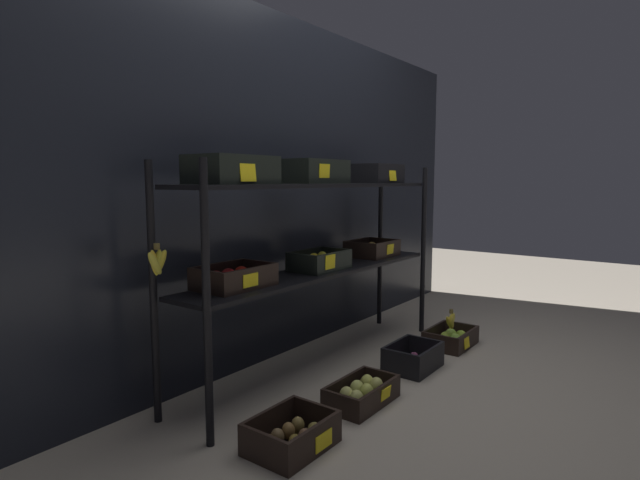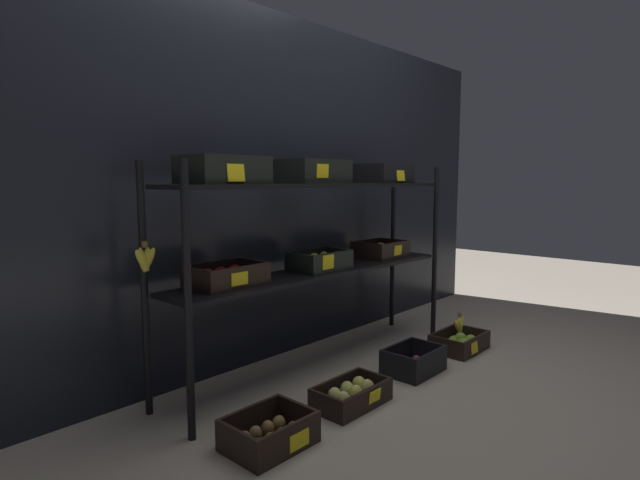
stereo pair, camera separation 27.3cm
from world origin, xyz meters
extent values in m
plane|color=gray|center=(0.00, 0.00, 0.00)|extent=(10.00, 10.00, 0.00)
cube|color=black|center=(0.00, 0.37, 0.98)|extent=(4.27, 0.12, 1.95)
cylinder|color=black|center=(-0.94, -0.17, 0.55)|extent=(0.03, 0.03, 1.11)
cylinder|color=black|center=(0.94, -0.17, 0.55)|extent=(0.03, 0.03, 1.11)
cylinder|color=black|center=(-0.94, 0.17, 0.55)|extent=(0.03, 0.03, 1.11)
cylinder|color=black|center=(0.94, 0.17, 0.55)|extent=(0.03, 0.03, 1.11)
cube|color=black|center=(0.00, 0.00, 0.53)|extent=(1.84, 0.30, 0.02)
cube|color=black|center=(0.00, 0.00, 1.00)|extent=(1.84, 0.30, 0.02)
cube|color=black|center=(-0.60, 0.04, 0.55)|extent=(0.34, 0.24, 0.01)
cube|color=black|center=(-0.60, -0.07, 0.60)|extent=(0.34, 0.02, 0.09)
cube|color=black|center=(-0.60, 0.15, 0.60)|extent=(0.34, 0.02, 0.09)
cube|color=black|center=(-0.76, 0.04, 0.60)|extent=(0.02, 0.20, 0.09)
cube|color=black|center=(-0.43, 0.04, 0.60)|extent=(0.02, 0.20, 0.09)
sphere|color=red|center=(-0.68, 0.01, 0.59)|extent=(0.07, 0.07, 0.07)
sphere|color=red|center=(-0.60, 0.01, 0.59)|extent=(0.07, 0.07, 0.07)
sphere|color=red|center=(-0.52, 0.01, 0.59)|extent=(0.07, 0.07, 0.07)
sphere|color=red|center=(-0.67, 0.08, 0.59)|extent=(0.07, 0.07, 0.07)
sphere|color=red|center=(-0.60, 0.08, 0.59)|extent=(0.07, 0.07, 0.07)
sphere|color=red|center=(-0.52, 0.07, 0.59)|extent=(0.07, 0.07, 0.07)
cube|color=yellow|center=(-0.61, -0.08, 0.59)|extent=(0.09, 0.01, 0.06)
cube|color=black|center=(0.00, 0.00, 0.55)|extent=(0.32, 0.21, 0.01)
cube|color=black|center=(0.00, -0.09, 0.60)|extent=(0.32, 0.02, 0.09)
cube|color=black|center=(0.00, 0.10, 0.60)|extent=(0.32, 0.02, 0.09)
cube|color=black|center=(-0.15, 0.00, 0.60)|extent=(0.02, 0.18, 0.09)
cube|color=black|center=(0.15, 0.00, 0.60)|extent=(0.02, 0.18, 0.09)
ellipsoid|color=yellow|center=(-0.08, -0.03, 0.59)|extent=(0.06, 0.06, 0.08)
ellipsoid|color=yellow|center=(0.00, -0.03, 0.59)|extent=(0.06, 0.06, 0.08)
ellipsoid|color=yellow|center=(0.08, -0.03, 0.59)|extent=(0.06, 0.06, 0.08)
ellipsoid|color=yellow|center=(-0.08, 0.03, 0.59)|extent=(0.06, 0.06, 0.08)
ellipsoid|color=yellow|center=(-0.01, 0.04, 0.59)|extent=(0.06, 0.06, 0.08)
ellipsoid|color=yellow|center=(0.07, 0.04, 0.59)|extent=(0.06, 0.06, 0.08)
cube|color=yellow|center=(-0.05, -0.10, 0.60)|extent=(0.08, 0.01, 0.08)
cube|color=black|center=(0.60, 0.03, 0.55)|extent=(0.31, 0.25, 0.01)
cube|color=black|center=(0.60, -0.08, 0.60)|extent=(0.31, 0.02, 0.09)
cube|color=black|center=(0.60, 0.15, 0.60)|extent=(0.31, 0.02, 0.09)
cube|color=black|center=(0.45, 0.03, 0.60)|extent=(0.02, 0.21, 0.09)
cube|color=black|center=(0.75, 0.03, 0.60)|extent=(0.02, 0.21, 0.09)
sphere|color=gold|center=(0.55, 0.00, 0.59)|extent=(0.07, 0.07, 0.07)
sphere|color=#E0B657|center=(0.65, 0.00, 0.59)|extent=(0.07, 0.07, 0.07)
sphere|color=#DEB953|center=(0.55, 0.07, 0.59)|extent=(0.07, 0.07, 0.07)
sphere|color=gold|center=(0.65, 0.07, 0.59)|extent=(0.07, 0.07, 0.07)
cube|color=yellow|center=(0.61, -0.09, 0.59)|extent=(0.08, 0.01, 0.06)
cube|color=black|center=(-0.61, 0.03, 1.01)|extent=(0.37, 0.25, 0.01)
cube|color=black|center=(-0.61, -0.09, 1.08)|extent=(0.37, 0.02, 0.11)
cube|color=black|center=(-0.61, 0.14, 1.08)|extent=(0.37, 0.02, 0.11)
cube|color=black|center=(-0.79, 0.03, 1.08)|extent=(0.02, 0.22, 0.11)
cube|color=black|center=(-0.43, 0.03, 1.08)|extent=(0.02, 0.22, 0.11)
sphere|color=orange|center=(-0.71, -0.01, 1.05)|extent=(0.06, 0.06, 0.06)
sphere|color=orange|center=(-0.64, -0.01, 1.05)|extent=(0.06, 0.06, 0.06)
sphere|color=orange|center=(-0.58, -0.02, 1.05)|extent=(0.06, 0.06, 0.06)
sphere|color=orange|center=(-0.51, -0.01, 1.05)|extent=(0.06, 0.06, 0.06)
sphere|color=orange|center=(-0.71, 0.07, 1.05)|extent=(0.06, 0.06, 0.06)
sphere|color=orange|center=(-0.64, 0.07, 1.05)|extent=(0.06, 0.06, 0.06)
sphere|color=orange|center=(-0.58, 0.06, 1.05)|extent=(0.06, 0.06, 0.06)
sphere|color=orange|center=(-0.51, 0.06, 1.05)|extent=(0.06, 0.06, 0.06)
cube|color=yellow|center=(-0.64, -0.10, 1.06)|extent=(0.09, 0.01, 0.08)
cube|color=black|center=(0.00, 0.05, 1.01)|extent=(0.38, 0.24, 0.01)
cube|color=black|center=(0.00, -0.06, 1.08)|extent=(0.38, 0.02, 0.12)
cube|color=black|center=(0.00, 0.16, 1.08)|extent=(0.38, 0.02, 0.12)
cube|color=black|center=(-0.18, 0.05, 1.08)|extent=(0.02, 0.21, 0.12)
cube|color=black|center=(0.18, 0.05, 1.08)|extent=(0.02, 0.21, 0.12)
sphere|color=#8AB049|center=(-0.09, 0.02, 1.05)|extent=(0.07, 0.07, 0.07)
sphere|color=#82BA39|center=(0.00, 0.01, 1.05)|extent=(0.07, 0.07, 0.07)
sphere|color=#90BD3F|center=(0.09, 0.01, 1.05)|extent=(0.07, 0.07, 0.07)
sphere|color=#88C736|center=(-0.09, 0.08, 1.05)|extent=(0.07, 0.07, 0.07)
sphere|color=#92B648|center=(0.00, 0.09, 1.05)|extent=(0.07, 0.07, 0.07)
sphere|color=#8DC240|center=(0.09, 0.08, 1.05)|extent=(0.07, 0.07, 0.07)
cube|color=yellow|center=(-0.06, -0.07, 1.07)|extent=(0.09, 0.01, 0.07)
cube|color=black|center=(0.61, 0.03, 1.01)|extent=(0.34, 0.26, 0.01)
cube|color=black|center=(0.61, -0.09, 1.07)|extent=(0.34, 0.02, 0.11)
cube|color=black|center=(0.61, 0.15, 1.07)|extent=(0.34, 0.02, 0.11)
cube|color=black|center=(0.45, 0.03, 1.07)|extent=(0.02, 0.23, 0.11)
cube|color=black|center=(0.77, 0.03, 1.07)|extent=(0.02, 0.23, 0.11)
sphere|color=orange|center=(0.55, -0.01, 1.06)|extent=(0.07, 0.07, 0.07)
sphere|color=orange|center=(0.68, -0.01, 1.06)|extent=(0.07, 0.07, 0.07)
sphere|color=orange|center=(0.55, 0.07, 1.06)|extent=(0.07, 0.07, 0.07)
sphere|color=orange|center=(0.67, 0.07, 1.06)|extent=(0.07, 0.07, 0.07)
cube|color=yellow|center=(0.62, -0.10, 1.05)|extent=(0.08, 0.01, 0.07)
cylinder|color=brown|center=(-0.98, 0.07, 0.77)|extent=(0.02, 0.02, 0.02)
ellipsoid|color=yellow|center=(-0.99, 0.07, 0.70)|extent=(0.08, 0.03, 0.11)
ellipsoid|color=yellow|center=(-0.98, 0.08, 0.70)|extent=(0.05, 0.03, 0.11)
ellipsoid|color=yellow|center=(-0.97, 0.08, 0.70)|extent=(0.05, 0.03, 0.11)
ellipsoid|color=yellow|center=(-0.96, 0.08, 0.70)|extent=(0.08, 0.03, 0.11)
cube|color=black|center=(-0.76, -0.43, 0.01)|extent=(0.33, 0.25, 0.01)
cube|color=black|center=(-0.76, -0.55, 0.07)|extent=(0.33, 0.02, 0.11)
cube|color=black|center=(-0.76, -0.32, 0.07)|extent=(0.33, 0.02, 0.11)
cube|color=black|center=(-0.92, -0.43, 0.07)|extent=(0.02, 0.22, 0.11)
cube|color=black|center=(-0.61, -0.43, 0.07)|extent=(0.02, 0.22, 0.11)
ellipsoid|color=brown|center=(-0.85, -0.47, 0.05)|extent=(0.05, 0.05, 0.07)
ellipsoid|color=brown|center=(-0.79, -0.47, 0.05)|extent=(0.05, 0.05, 0.07)
ellipsoid|color=brown|center=(-0.73, -0.48, 0.05)|extent=(0.05, 0.05, 0.07)
ellipsoid|color=brown|center=(-0.67, -0.47, 0.05)|extent=(0.05, 0.05, 0.07)
ellipsoid|color=brown|center=(-0.85, -0.39, 0.05)|extent=(0.05, 0.05, 0.07)
ellipsoid|color=brown|center=(-0.80, -0.39, 0.05)|extent=(0.05, 0.05, 0.07)
ellipsoid|color=brown|center=(-0.73, -0.39, 0.05)|extent=(0.05, 0.05, 0.07)
ellipsoid|color=brown|center=(-0.68, -0.39, 0.05)|extent=(0.05, 0.05, 0.07)
cube|color=yellow|center=(-0.72, -0.56, 0.05)|extent=(0.10, 0.00, 0.06)
cube|color=black|center=(-0.27, -0.44, 0.01)|extent=(0.36, 0.21, 0.01)
cube|color=black|center=(-0.27, -0.53, 0.06)|extent=(0.36, 0.02, 0.09)
cube|color=black|center=(-0.27, -0.34, 0.06)|extent=(0.36, 0.02, 0.09)
cube|color=black|center=(-0.44, -0.44, 0.06)|extent=(0.02, 0.17, 0.09)
cube|color=black|center=(-0.09, -0.44, 0.06)|extent=(0.02, 0.17, 0.09)
ellipsoid|color=tan|center=(-0.36, -0.47, 0.06)|extent=(0.07, 0.07, 0.09)
ellipsoid|color=#B3BC4C|center=(-0.27, -0.47, 0.06)|extent=(0.07, 0.07, 0.09)
ellipsoid|color=tan|center=(-0.18, -0.47, 0.06)|extent=(0.07, 0.07, 0.09)
ellipsoid|color=#BDBD60|center=(-0.36, -0.41, 0.06)|extent=(0.07, 0.07, 0.09)
ellipsoid|color=#B9C05C|center=(-0.26, -0.41, 0.06)|extent=(0.07, 0.07, 0.09)
ellipsoid|color=#B8BB51|center=(-0.18, -0.41, 0.06)|extent=(0.07, 0.07, 0.09)
cube|color=yellow|center=(-0.23, -0.54, 0.06)|extent=(0.08, 0.01, 0.06)
cube|color=black|center=(0.27, -0.43, 0.01)|extent=(0.31, 0.23, 0.01)
cube|color=black|center=(0.27, -0.54, 0.07)|extent=(0.31, 0.02, 0.12)
cube|color=black|center=(0.27, -0.33, 0.07)|extent=(0.31, 0.02, 0.12)
cube|color=black|center=(0.12, -0.43, 0.07)|extent=(0.02, 0.20, 0.12)
cube|color=black|center=(0.42, -0.43, 0.07)|extent=(0.02, 0.20, 0.12)
sphere|color=#62245A|center=(0.18, -0.47, 0.04)|extent=(0.05, 0.05, 0.05)
sphere|color=#6A2E5C|center=(0.24, -0.47, 0.04)|extent=(0.05, 0.05, 0.05)
sphere|color=#682E59|center=(0.30, -0.47, 0.04)|extent=(0.05, 0.05, 0.05)
sphere|color=#582254|center=(0.36, -0.47, 0.04)|extent=(0.05, 0.05, 0.05)
sphere|color=#592D54|center=(0.18, -0.40, 0.04)|extent=(0.05, 0.05, 0.05)
sphere|color=#642E5B|center=(0.24, -0.39, 0.04)|extent=(0.05, 0.05, 0.05)
sphere|color=#57264F|center=(0.30, -0.40, 0.04)|extent=(0.05, 0.05, 0.05)
sphere|color=#622A48|center=(0.36, -0.39, 0.04)|extent=(0.05, 0.05, 0.05)
cube|color=black|center=(0.76, -0.44, 0.01)|extent=(0.34, 0.24, 0.01)
cube|color=black|center=(0.76, -0.56, 0.06)|extent=(0.34, 0.02, 0.10)
cube|color=black|center=(0.76, -0.33, 0.06)|extent=(0.34, 0.02, 0.10)
cube|color=black|center=(0.60, -0.44, 0.06)|extent=(0.02, 0.21, 0.10)
cube|color=black|center=(0.93, -0.44, 0.06)|extent=(0.02, 0.21, 0.10)
sphere|color=#80C735|center=(0.68, -0.48, 0.05)|extent=(0.07, 0.07, 0.07)
sphere|color=#84B33E|center=(0.76, -0.47, 0.05)|extent=(0.07, 0.07, 0.07)
sphere|color=#92BA31|center=(0.85, -0.48, 0.05)|extent=(0.07, 0.07, 0.07)
sphere|color=#92B144|center=(0.68, -0.41, 0.05)|extent=(0.07, 0.07, 0.07)
sphere|color=#94B534|center=(0.76, -0.41, 0.05)|extent=(0.07, 0.07, 0.07)
sphere|color=#8BB43C|center=(0.85, -0.41, 0.05)|extent=(0.07, 0.07, 0.07)
cube|color=yellow|center=(0.72, -0.57, 0.06)|extent=(0.08, 0.01, 0.07)
cylinder|color=brown|center=(0.75, -0.45, 0.22)|extent=(0.02, 0.02, 0.02)
ellipsoid|color=yellow|center=(0.73, -0.44, 0.16)|extent=(0.09, 0.03, 0.10)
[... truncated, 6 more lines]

